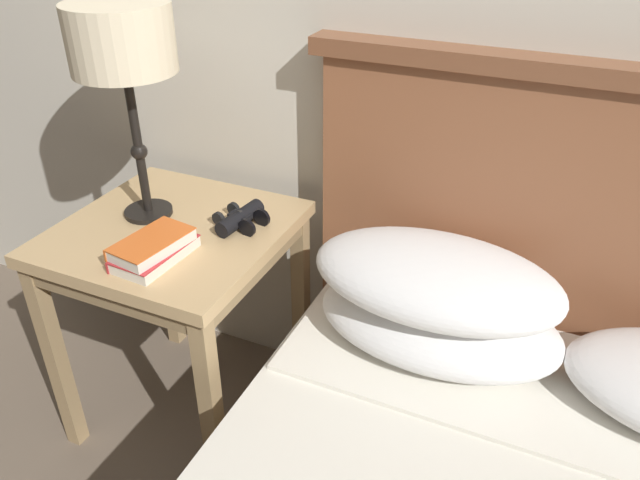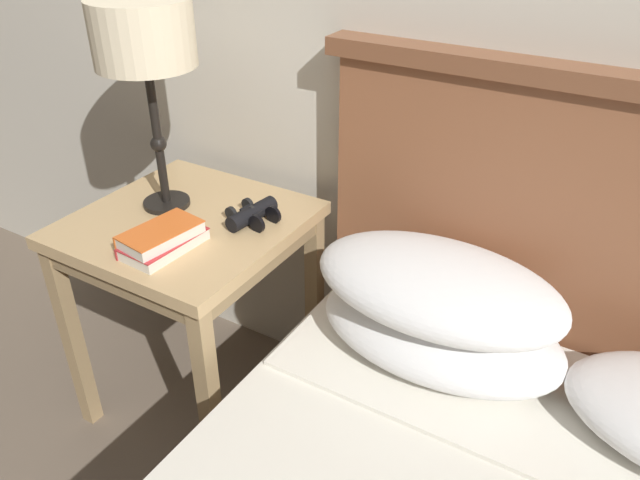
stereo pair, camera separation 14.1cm
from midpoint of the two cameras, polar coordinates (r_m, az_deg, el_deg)
name	(u,v)px [view 1 (the left image)]	position (r m, az deg, el deg)	size (l,w,h in m)	color
nightstand	(175,255)	(1.77, -15.34, -1.40)	(0.58, 0.58, 0.67)	tan
table_lamp	(122,46)	(1.64, -20.13, 16.32)	(0.26, 0.26, 0.56)	black
book_on_nightstand	(155,253)	(1.59, -17.37, -1.26)	(0.13, 0.22, 0.03)	silver
book_stacked_on_top	(151,244)	(1.57, -17.68, -0.40)	(0.14, 0.21, 0.03)	silver
binoculars_pair	(241,218)	(1.68, -9.67, 1.92)	(0.15, 0.16, 0.05)	black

